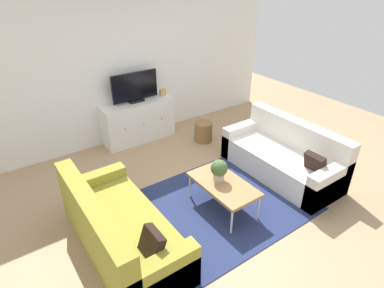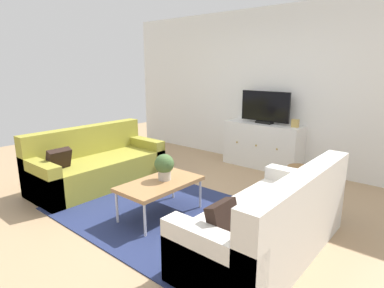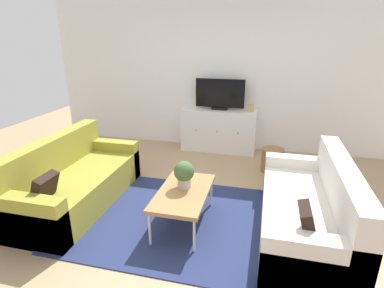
{
  "view_description": "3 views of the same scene",
  "coord_description": "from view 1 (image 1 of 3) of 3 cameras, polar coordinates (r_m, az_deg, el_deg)",
  "views": [
    {
      "loc": [
        -2.31,
        -2.87,
        2.98
      ],
      "look_at": [
        0.0,
        0.43,
        0.74
      ],
      "focal_mm": 30.28,
      "sensor_mm": 36.0,
      "label": 1
    },
    {
      "loc": [
        2.58,
        -2.63,
        1.71
      ],
      "look_at": [
        0.0,
        0.43,
        0.74
      ],
      "focal_mm": 29.72,
      "sensor_mm": 36.0,
      "label": 2
    },
    {
      "loc": [
        0.88,
        -3.13,
        2.04
      ],
      "look_at": [
        0.0,
        0.43,
        0.74
      ],
      "focal_mm": 28.81,
      "sensor_mm": 36.0,
      "label": 3
    }
  ],
  "objects": [
    {
      "name": "flat_screen_tv",
      "position": [
        5.99,
        -10.03,
        9.78
      ],
      "size": [
        0.88,
        0.16,
        0.55
      ],
      "color": "black",
      "rests_on": "tv_console"
    },
    {
      "name": "wall_back",
      "position": [
        6.11,
        -11.83,
        13.02
      ],
      "size": [
        6.4,
        0.12,
        2.7
      ],
      "primitive_type": "cube",
      "color": "white",
      "rests_on": "ground_plane"
    },
    {
      "name": "tv_console",
      "position": [
        6.22,
        -9.44,
        4.02
      ],
      "size": [
        1.35,
        0.47,
        0.77
      ],
      "color": "white",
      "rests_on": "ground_plane"
    },
    {
      "name": "potted_plant",
      "position": [
        4.33,
        4.78,
        -4.5
      ],
      "size": [
        0.23,
        0.23,
        0.31
      ],
      "color": "#B7B2A8",
      "rests_on": "coffee_table"
    },
    {
      "name": "mantel_clock",
      "position": [
        6.28,
        -5.21,
        9.02
      ],
      "size": [
        0.11,
        0.07,
        0.13
      ],
      "primitive_type": "cube",
      "color": "tan",
      "rests_on": "tv_console"
    },
    {
      "name": "wicker_basket",
      "position": [
        6.17,
        2.02,
        2.19
      ],
      "size": [
        0.34,
        0.34,
        0.38
      ],
      "primitive_type": "cylinder",
      "color": "olive",
      "rests_on": "ground_plane"
    },
    {
      "name": "couch_right_side",
      "position": [
        5.38,
        16.0,
        -2.27
      ],
      "size": [
        0.85,
        1.91,
        0.85
      ],
      "color": "silver",
      "rests_on": "ground_plane"
    },
    {
      "name": "ground_plane",
      "position": [
        4.73,
        3.01,
        -9.95
      ],
      "size": [
        10.0,
        10.0,
        0.0
      ],
      "primitive_type": "plane",
      "color": "tan"
    },
    {
      "name": "coffee_table",
      "position": [
        4.4,
        5.53,
        -7.16
      ],
      "size": [
        0.54,
        0.99,
        0.42
      ],
      "color": "#A37547",
      "rests_on": "ground_plane"
    },
    {
      "name": "couch_left_side",
      "position": [
        3.96,
        -13.19,
        -14.89
      ],
      "size": [
        0.85,
        1.91,
        0.85
      ],
      "color": "olive",
      "rests_on": "ground_plane"
    },
    {
      "name": "area_rug",
      "position": [
        4.64,
        4.16,
        -10.84
      ],
      "size": [
        2.5,
        1.9,
        0.01
      ],
      "primitive_type": "cube",
      "color": "navy",
      "rests_on": "ground_plane"
    }
  ]
}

